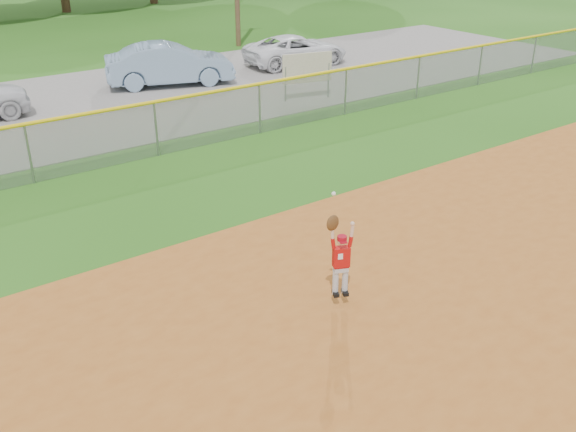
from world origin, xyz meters
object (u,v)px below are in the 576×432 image
at_px(sponsor_sign, 307,69).
at_px(car_blue, 170,64).
at_px(ballplayer, 340,256).
at_px(car_white_b, 296,50).

bearing_deg(sponsor_sign, car_blue, 122.59).
bearing_deg(sponsor_sign, ballplayer, -124.94).
xyz_separation_m(sponsor_sign, ballplayer, (-7.47, -10.69, -0.12)).
distance_m(car_blue, ballplayer, 15.99).
height_order(car_blue, sponsor_sign, sponsor_sign).
bearing_deg(sponsor_sign, car_white_b, 57.61).
bearing_deg(car_blue, sponsor_sign, -128.83).
bearing_deg(car_white_b, car_blue, 95.27).
height_order(car_white_b, sponsor_sign, sponsor_sign).
height_order(car_blue, ballplayer, ballplayer).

